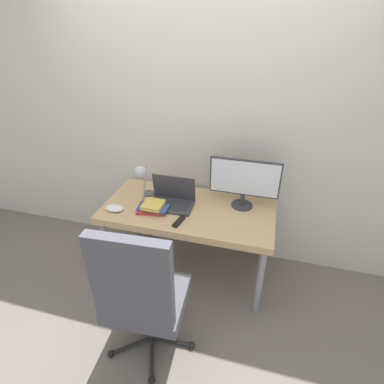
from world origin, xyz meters
The scene contains 10 objects.
ground_plane centered at (0.00, 0.00, 0.00)m, with size 12.00×12.00×0.00m, color #70665B.
wall_back centered at (0.00, 0.78, 1.30)m, with size 8.00×0.05×2.60m.
desk centered at (0.00, 0.36, 0.65)m, with size 1.44×0.71×0.72m.
laptop centered at (-0.15, 0.37, 0.77)m, with size 0.38×0.23×0.24m.
monitor centered at (0.43, 0.51, 0.96)m, with size 0.57×0.18×0.43m.
desk_lamp centered at (-0.41, 0.37, 0.96)m, with size 0.11×0.23×0.34m.
office_chair centered at (-0.07, -0.51, 0.61)m, with size 0.62×0.63×1.14m.
book_stack centered at (-0.28, 0.24, 0.75)m, with size 0.27×0.21×0.07m.
tv_remote centered at (-0.01, 0.13, 0.73)m, with size 0.07×0.15×0.02m.
game_controller centered at (-0.58, 0.16, 0.74)m, with size 0.16×0.10×0.04m.
Camera 1 is at (0.58, -1.68, 2.12)m, focal length 28.00 mm.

